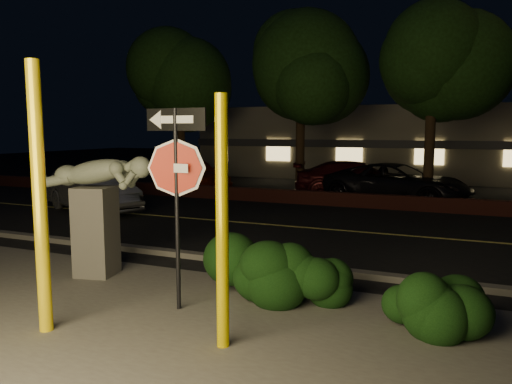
{
  "coord_description": "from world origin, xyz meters",
  "views": [
    {
      "loc": [
        3.83,
        -6.15,
        2.74
      ],
      "look_at": [
        0.27,
        2.18,
        1.6
      ],
      "focal_mm": 35.0,
      "sensor_mm": 36.0,
      "label": 1
    }
  ],
  "objects_px": {
    "signpost": "(176,169)",
    "parked_car_red": "(192,174)",
    "sculpture": "(97,203)",
    "silver_sedan": "(92,190)",
    "yellow_pole_right": "(222,224)",
    "parked_car_dark": "(397,183)",
    "yellow_pole_left": "(40,200)",
    "parked_car_darkred": "(357,179)"
  },
  "relations": [
    {
      "from": "silver_sedan",
      "to": "parked_car_red",
      "type": "relative_size",
      "value": 0.98
    },
    {
      "from": "yellow_pole_left",
      "to": "signpost",
      "type": "xyz_separation_m",
      "value": [
        1.22,
        1.41,
        0.35
      ]
    },
    {
      "from": "signpost",
      "to": "parked_car_red",
      "type": "distance_m",
      "value": 15.21
    },
    {
      "from": "signpost",
      "to": "sculpture",
      "type": "relative_size",
      "value": 1.35
    },
    {
      "from": "yellow_pole_right",
      "to": "parked_car_dark",
      "type": "distance_m",
      "value": 13.68
    },
    {
      "from": "parked_car_dark",
      "to": "yellow_pole_right",
      "type": "bearing_deg",
      "value": -169.07
    },
    {
      "from": "yellow_pole_right",
      "to": "signpost",
      "type": "height_order",
      "value": "yellow_pole_right"
    },
    {
      "from": "yellow_pole_right",
      "to": "silver_sedan",
      "type": "distance_m",
      "value": 11.71
    },
    {
      "from": "yellow_pole_right",
      "to": "parked_car_red",
      "type": "xyz_separation_m",
      "value": [
        -8.71,
        14.08,
        -0.83
      ]
    },
    {
      "from": "yellow_pole_right",
      "to": "parked_car_dark",
      "type": "relative_size",
      "value": 0.59
    },
    {
      "from": "parked_car_darkred",
      "to": "parked_car_red",
      "type": "bearing_deg",
      "value": 82.04
    },
    {
      "from": "yellow_pole_right",
      "to": "sculpture",
      "type": "distance_m",
      "value": 4.02
    },
    {
      "from": "yellow_pole_left",
      "to": "sculpture",
      "type": "bearing_deg",
      "value": 115.16
    },
    {
      "from": "yellow_pole_right",
      "to": "silver_sedan",
      "type": "xyz_separation_m",
      "value": [
        -8.8,
        7.68,
        -0.86
      ]
    },
    {
      "from": "yellow_pole_right",
      "to": "signpost",
      "type": "xyz_separation_m",
      "value": [
        -1.22,
        0.91,
        0.58
      ]
    },
    {
      "from": "signpost",
      "to": "parked_car_red",
      "type": "xyz_separation_m",
      "value": [
        -7.49,
        13.17,
        -1.41
      ]
    },
    {
      "from": "yellow_pole_left",
      "to": "parked_car_red",
      "type": "xyz_separation_m",
      "value": [
        -6.27,
        14.58,
        -1.06
      ]
    },
    {
      "from": "signpost",
      "to": "parked_car_darkred",
      "type": "bearing_deg",
      "value": 94.32
    },
    {
      "from": "yellow_pole_right",
      "to": "silver_sedan",
      "type": "relative_size",
      "value": 0.73
    },
    {
      "from": "silver_sedan",
      "to": "signpost",
      "type": "bearing_deg",
      "value": -107.21
    },
    {
      "from": "sculpture",
      "to": "signpost",
      "type": "bearing_deg",
      "value": -35.17
    },
    {
      "from": "parked_car_red",
      "to": "parked_car_dark",
      "type": "xyz_separation_m",
      "value": [
        9.04,
        -0.42,
        -0.01
      ]
    },
    {
      "from": "signpost",
      "to": "silver_sedan",
      "type": "xyz_separation_m",
      "value": [
        -7.59,
        6.77,
        -1.45
      ]
    },
    {
      "from": "signpost",
      "to": "yellow_pole_right",
      "type": "bearing_deg",
      "value": -33.1
    },
    {
      "from": "sculpture",
      "to": "parked_car_darkred",
      "type": "relative_size",
      "value": 0.45
    },
    {
      "from": "silver_sedan",
      "to": "sculpture",
      "type": "bearing_deg",
      "value": -113.39
    },
    {
      "from": "signpost",
      "to": "parked_car_red",
      "type": "relative_size",
      "value": 0.69
    },
    {
      "from": "signpost",
      "to": "yellow_pole_left",
      "type": "bearing_deg",
      "value": -127.26
    },
    {
      "from": "signpost",
      "to": "parked_car_dark",
      "type": "xyz_separation_m",
      "value": [
        1.55,
        12.74,
        -1.42
      ]
    },
    {
      "from": "sculpture",
      "to": "parked_car_darkred",
      "type": "bearing_deg",
      "value": 67.38
    },
    {
      "from": "yellow_pole_left",
      "to": "yellow_pole_right",
      "type": "bearing_deg",
      "value": 11.6
    },
    {
      "from": "yellow_pole_left",
      "to": "parked_car_darkred",
      "type": "distance_m",
      "value": 15.24
    },
    {
      "from": "parked_car_dark",
      "to": "silver_sedan",
      "type": "bearing_deg",
      "value": 135.51
    },
    {
      "from": "sculpture",
      "to": "parked_car_dark",
      "type": "xyz_separation_m",
      "value": [
        3.89,
        11.79,
        -0.65
      ]
    },
    {
      "from": "sculpture",
      "to": "silver_sedan",
      "type": "height_order",
      "value": "sculpture"
    },
    {
      "from": "yellow_pole_right",
      "to": "parked_car_darkred",
      "type": "distance_m",
      "value": 14.75
    },
    {
      "from": "silver_sedan",
      "to": "yellow_pole_right",
      "type": "bearing_deg",
      "value": -106.57
    },
    {
      "from": "yellow_pole_right",
      "to": "parked_car_darkred",
      "type": "xyz_separation_m",
      "value": [
        -1.37,
        14.66,
        -0.85
      ]
    },
    {
      "from": "sculpture",
      "to": "parked_car_red",
      "type": "bearing_deg",
      "value": 99.94
    },
    {
      "from": "signpost",
      "to": "sculpture",
      "type": "bearing_deg",
      "value": 161.44
    },
    {
      "from": "yellow_pole_left",
      "to": "yellow_pole_right",
      "type": "distance_m",
      "value": 2.5
    },
    {
      "from": "yellow_pole_right",
      "to": "yellow_pole_left",
      "type": "bearing_deg",
      "value": -168.4
    }
  ]
}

